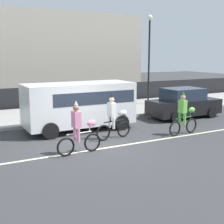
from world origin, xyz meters
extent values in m
plane|color=#38383A|center=(0.00, 0.00, 0.00)|extent=(80.00, 80.00, 0.00)
cube|color=beige|center=(0.00, -0.50, 0.00)|extent=(36.00, 0.14, 0.01)
cube|color=#9E9B93|center=(0.00, 6.50, 0.07)|extent=(60.00, 5.00, 0.15)
cube|color=black|center=(0.00, 9.40, 0.70)|extent=(40.00, 0.08, 1.40)
torus|color=black|center=(-0.29, -0.62, 0.33)|extent=(0.67, 0.13, 0.67)
torus|color=black|center=(-1.34, -0.71, 0.33)|extent=(0.67, 0.13, 0.67)
cylinder|color=silver|center=(-0.81, -0.67, 0.75)|extent=(0.97, 0.13, 0.05)
cylinder|color=silver|center=(-0.96, -0.68, 0.84)|extent=(0.04, 0.04, 0.18)
cylinder|color=silver|center=(-0.39, -0.63, 0.86)|extent=(0.04, 0.04, 0.23)
cylinder|color=silver|center=(-0.39, -0.63, 0.98)|extent=(0.07, 0.50, 0.03)
ellipsoid|color=pink|center=(-0.31, -0.63, 1.05)|extent=(0.38, 0.23, 0.24)
cube|color=pink|center=(-0.91, -0.68, 1.26)|extent=(0.27, 0.34, 0.56)
sphere|color=#9E7051|center=(-0.91, -0.68, 1.66)|extent=(0.22, 0.22, 0.22)
cone|color=silver|center=(-0.91, -0.68, 1.84)|extent=(0.14, 0.14, 0.16)
cylinder|color=pink|center=(-0.90, -0.82, 0.71)|extent=(0.11, 0.11, 0.48)
cylinder|color=pink|center=(-0.92, -0.54, 0.71)|extent=(0.11, 0.11, 0.48)
torus|color=black|center=(1.72, 0.59, 0.33)|extent=(0.67, 0.16, 0.67)
torus|color=black|center=(0.68, 0.44, 0.33)|extent=(0.67, 0.16, 0.67)
cylinder|color=black|center=(1.20, 0.51, 0.75)|extent=(0.96, 0.18, 0.05)
cylinder|color=black|center=(1.06, 0.49, 0.84)|extent=(0.04, 0.04, 0.18)
cylinder|color=black|center=(1.62, 0.57, 0.86)|extent=(0.04, 0.04, 0.23)
cylinder|color=black|center=(1.62, 0.57, 0.98)|extent=(0.10, 0.50, 0.03)
ellipsoid|color=white|center=(1.70, 0.58, 1.05)|extent=(0.38, 0.25, 0.24)
cube|color=white|center=(1.10, 0.50, 1.26)|extent=(0.28, 0.35, 0.56)
sphere|color=beige|center=(1.10, 0.50, 1.66)|extent=(0.22, 0.22, 0.22)
cone|color=black|center=(1.10, 0.50, 1.84)|extent=(0.14, 0.14, 0.16)
cylinder|color=white|center=(1.12, 0.36, 0.71)|extent=(0.11, 0.11, 0.48)
cylinder|color=white|center=(1.09, 0.64, 0.71)|extent=(0.11, 0.11, 0.48)
torus|color=black|center=(4.76, -0.24, 0.33)|extent=(0.67, 0.16, 0.67)
torus|color=black|center=(3.71, -0.37, 0.33)|extent=(0.67, 0.16, 0.67)
cylinder|color=#266626|center=(4.23, -0.30, 0.75)|extent=(0.96, 0.17, 0.05)
cylinder|color=#266626|center=(4.09, -0.32, 0.84)|extent=(0.04, 0.04, 0.18)
cylinder|color=#266626|center=(4.65, -0.25, 0.86)|extent=(0.04, 0.04, 0.23)
cylinder|color=#266626|center=(4.65, -0.25, 0.98)|extent=(0.10, 0.50, 0.03)
ellipsoid|color=#72CC4C|center=(4.73, -0.24, 1.05)|extent=(0.38, 0.24, 0.24)
cube|color=#72CC4C|center=(4.14, -0.32, 1.26)|extent=(0.28, 0.35, 0.56)
sphere|color=tan|center=(4.14, -0.32, 1.66)|extent=(0.22, 0.22, 0.22)
cone|color=#266626|center=(4.14, -0.32, 1.84)|extent=(0.14, 0.14, 0.16)
cylinder|color=#72CC4C|center=(4.15, -0.45, 0.71)|extent=(0.11, 0.11, 0.48)
cylinder|color=#72CC4C|center=(4.12, -0.18, 0.71)|extent=(0.11, 0.11, 0.48)
cube|color=white|center=(0.56, 2.70, 1.23)|extent=(5.00, 2.00, 1.90)
cube|color=#283342|center=(0.96, 2.70, 1.58)|extent=(3.90, 2.02, 0.56)
cylinder|color=black|center=(2.26, 1.70, 0.35)|extent=(0.70, 0.22, 0.70)
cylinder|color=black|center=(2.26, 3.70, 0.35)|extent=(0.70, 0.22, 0.70)
cylinder|color=black|center=(-1.14, 1.70, 0.35)|extent=(0.70, 0.22, 0.70)
cylinder|color=black|center=(-1.14, 3.70, 0.35)|extent=(0.70, 0.22, 0.70)
cube|color=black|center=(6.80, 2.65, 0.60)|extent=(4.10, 1.72, 0.80)
cube|color=#232D3D|center=(6.70, 2.65, 1.32)|extent=(2.10, 1.58, 0.64)
cylinder|color=black|center=(8.07, 1.79, 0.30)|extent=(0.60, 0.20, 0.60)
cylinder|color=black|center=(8.07, 3.51, 0.30)|extent=(0.60, 0.20, 0.60)
cylinder|color=black|center=(5.53, 1.79, 0.30)|extent=(0.60, 0.20, 0.60)
cylinder|color=black|center=(5.53, 3.51, 0.30)|extent=(0.60, 0.20, 0.60)
cylinder|color=black|center=(7.31, 6.88, 2.90)|extent=(0.12, 0.12, 5.50)
sphere|color=#EAEACC|center=(7.31, 6.88, 5.83)|extent=(0.36, 0.36, 0.36)
camera|label=1|loc=(-4.78, -10.58, 3.48)|focal=50.00mm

